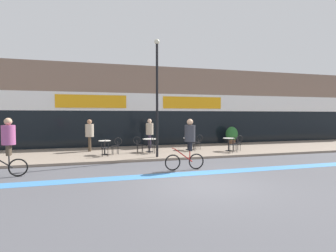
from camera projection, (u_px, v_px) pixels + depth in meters
name	position (u px, v px, depth m)	size (l,w,h in m)	color
ground_plane	(203.00, 184.00, 8.48)	(120.00, 120.00, 0.00)	#4C4C51
sidewalk_slab	(154.00, 152.00, 15.44)	(40.00, 5.50, 0.12)	gray
storefront_facade	(140.00, 108.00, 19.86)	(40.00, 4.06, 5.61)	#7F6656
bike_lane_stripe	(187.00, 174.00, 9.95)	(36.00, 0.70, 0.01)	#3D7AB7
bistro_table_0	(105.00, 145.00, 13.96)	(0.64, 0.64, 0.76)	black
bistro_table_1	(149.00, 142.00, 14.96)	(0.78, 0.78, 0.76)	black
bistro_table_2	(189.00, 141.00, 15.93)	(0.65, 0.65, 0.72)	black
bistro_table_3	(229.00, 142.00, 15.38)	(0.66, 0.66, 0.76)	black
cafe_chair_0_near	(105.00, 146.00, 13.36)	(0.42, 0.58, 0.90)	black
cafe_chair_0_side	(117.00, 145.00, 14.14)	(0.60, 0.45, 0.90)	black
cafe_chair_1_near	(152.00, 144.00, 14.36)	(0.45, 0.60, 0.90)	black
cafe_chair_1_side	(139.00, 143.00, 14.79)	(0.58, 0.41, 0.90)	black
cafe_chair_2_near	(192.00, 142.00, 15.33)	(0.41, 0.58, 0.90)	black
cafe_chair_2_side	(198.00, 141.00, 16.11)	(0.59, 0.43, 0.90)	black
cafe_chair_3_near	(234.00, 143.00, 14.79)	(0.44, 0.59, 0.90)	black
cafe_chair_3_side	(238.00, 142.00, 15.55)	(0.59, 0.43, 0.90)	black
planter_pot	(232.00, 135.00, 18.94)	(0.87, 0.87, 1.27)	brown
lamp_post	(157.00, 90.00, 13.08)	(0.26, 0.26, 5.88)	black
cyclist_0	(189.00, 140.00, 10.67)	(1.66, 0.48, 2.08)	black
cyclist_1	(7.00, 142.00, 9.38)	(1.67, 0.52, 2.14)	black
pedestrian_near_end	(150.00, 131.00, 16.81)	(0.49, 0.49, 1.86)	#382D47
pedestrian_far_end	(90.00, 132.00, 15.24)	(0.49, 0.49, 1.86)	#4C3D2D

